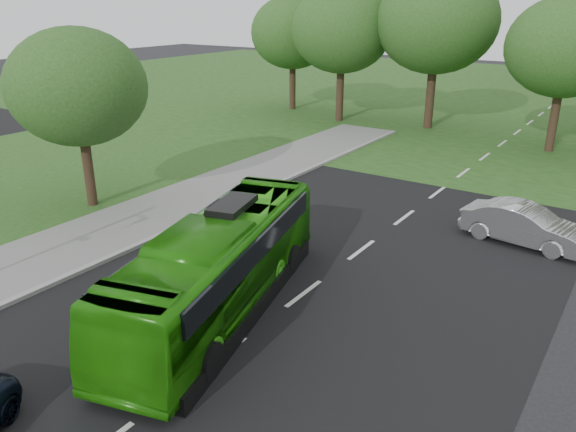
% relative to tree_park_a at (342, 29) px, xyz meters
% --- Properties ---
extents(ground, '(160.00, 160.00, 0.00)m').
position_rel_tree_park_a_xyz_m(ground, '(12.44, -26.68, -6.68)').
color(ground, black).
rests_on(ground, ground).
extents(street_surfaces, '(120.00, 120.00, 0.15)m').
position_rel_tree_park_a_xyz_m(street_surfaces, '(12.06, -3.93, -6.65)').
color(street_surfaces, black).
rests_on(street_surfaces, ground).
extents(tree_park_a, '(7.41, 7.41, 9.85)m').
position_rel_tree_park_a_xyz_m(tree_park_a, '(0.00, 0.00, 0.00)').
color(tree_park_a, black).
rests_on(tree_park_a, ground).
extents(tree_park_b, '(8.28, 8.28, 10.85)m').
position_rel_tree_park_a_xyz_m(tree_park_b, '(6.65, 1.24, 0.64)').
color(tree_park_b, black).
rests_on(tree_park_b, ground).
extents(tree_park_c, '(6.83, 6.83, 9.07)m').
position_rel_tree_park_a_xyz_m(tree_park_c, '(15.30, -1.07, -0.53)').
color(tree_park_c, black).
rests_on(tree_park_c, ground).
extents(tree_park_f, '(6.83, 6.83, 9.12)m').
position_rel_tree_park_a_xyz_m(tree_park_f, '(-5.71, 2.11, -0.48)').
color(tree_park_f, black).
rests_on(tree_park_f, ground).
extents(tree_side_near, '(5.82, 5.82, 7.73)m').
position_rel_tree_park_a_xyz_m(tree_side_near, '(0.04, -23.01, -1.44)').
color(tree_side_near, black).
rests_on(tree_side_near, ground).
extents(bus, '(4.93, 10.56, 2.86)m').
position_rel_tree_park_a_xyz_m(bus, '(10.87, -26.82, -5.25)').
color(bus, '#28930F').
rests_on(bus, ground).
extents(sedan, '(4.73, 2.15, 1.50)m').
position_rel_tree_park_a_xyz_m(sedan, '(17.21, -16.68, -5.93)').
color(sedan, silver).
rests_on(sedan, ground).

